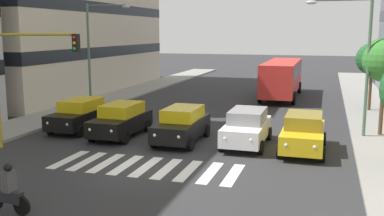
# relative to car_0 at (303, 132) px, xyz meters

# --- Properties ---
(ground_plane) EXTENTS (180.00, 180.00, 0.00)m
(ground_plane) POSITION_rel_car_0_xyz_m (5.96, 4.30, -0.89)
(ground_plane) COLOR #2D2D30
(crosswalk_markings) EXTENTS (7.65, 2.80, 0.01)m
(crosswalk_markings) POSITION_rel_car_0_xyz_m (5.96, 4.30, -0.88)
(crosswalk_markings) COLOR silver
(crosswalk_markings) RESTS_ON ground_plane
(car_0) EXTENTS (2.02, 4.44, 1.72)m
(car_0) POSITION_rel_car_0_xyz_m (0.00, 0.00, 0.00)
(car_0) COLOR gold
(car_0) RESTS_ON ground_plane
(car_1) EXTENTS (2.02, 4.44, 1.72)m
(car_1) POSITION_rel_car_0_xyz_m (2.67, -0.39, 0.00)
(car_1) COLOR silver
(car_1) RESTS_ON ground_plane
(car_2) EXTENTS (2.02, 4.44, 1.72)m
(car_2) POSITION_rel_car_0_xyz_m (5.86, -0.09, 0.00)
(car_2) COLOR black
(car_2) RESTS_ON ground_plane
(car_3) EXTENTS (2.02, 4.44, 1.72)m
(car_3) POSITION_rel_car_0_xyz_m (9.28, -0.28, 0.00)
(car_3) COLOR black
(car_3) RESTS_ON ground_plane
(car_4) EXTENTS (2.02, 4.44, 1.72)m
(car_4) POSITION_rel_car_0_xyz_m (12.13, -1.01, 0.00)
(car_4) COLOR black
(car_4) RESTS_ON ground_plane
(bus_behind_traffic) EXTENTS (2.78, 10.50, 3.00)m
(bus_behind_traffic) POSITION_rel_car_0_xyz_m (2.67, -17.03, 0.97)
(bus_behind_traffic) COLOR red
(bus_behind_traffic) RESTS_ON ground_plane
(motorcycle_with_rider) EXTENTS (1.70, 0.41, 1.57)m
(motorcycle_with_rider) POSITION_rel_car_0_xyz_m (8.14, 9.83, -0.24)
(motorcycle_with_rider) COLOR black
(motorcycle_with_rider) RESTS_ON ground_plane
(traffic_light_gantry) EXTENTS (4.50, 0.36, 5.50)m
(traffic_light_gantry) POSITION_rel_car_0_xyz_m (12.47, 3.46, 2.83)
(traffic_light_gantry) COLOR #AD991E
(traffic_light_gantry) RESTS_ON ground_plane
(street_lamp_left) EXTENTS (3.22, 0.28, 6.99)m
(street_lamp_left) POSITION_rel_car_0_xyz_m (-2.30, -3.43, 3.58)
(street_lamp_left) COLOR #4C6B56
(street_lamp_left) RESTS_ON sidewalk_left
(street_lamp_right) EXTENTS (3.23, 0.28, 7.14)m
(street_lamp_right) POSITION_rel_car_0_xyz_m (14.22, -6.78, 3.67)
(street_lamp_right) COLOR #4C6B56
(street_lamp_right) RESTS_ON sidewalk_right
(street_tree_2) EXTENTS (2.14, 2.14, 4.55)m
(street_tree_2) POSITION_rel_car_0_xyz_m (-3.75, -11.71, 2.73)
(street_tree_2) COLOR #513823
(street_tree_2) RESTS_ON sidewalk_left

